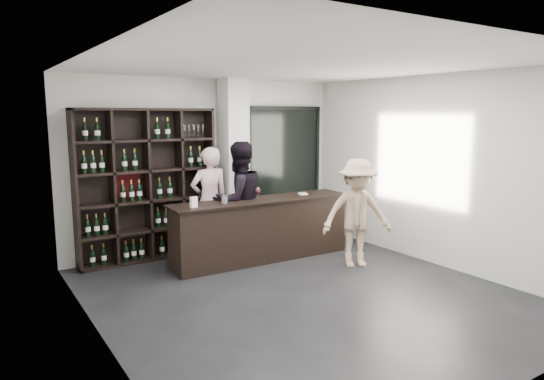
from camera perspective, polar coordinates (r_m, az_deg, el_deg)
floor at (r=6.45m, az=3.61°, el=-12.13°), size 5.00×5.50×0.01m
wine_shelf at (r=7.86m, az=-14.46°, el=0.53°), size 2.20×0.35×2.40m
structural_column at (r=8.34m, az=-4.49°, el=2.99°), size 0.40×0.40×2.90m
glass_panel at (r=9.15m, az=1.48°, el=3.23°), size 1.60×0.08×2.10m
tasting_counter at (r=7.72m, az=-1.19°, el=-4.65°), size 3.00×0.63×0.99m
taster_pink at (r=8.07m, az=-7.36°, el=-1.27°), size 0.67×0.46×1.78m
taster_black at (r=7.75m, az=-3.92°, el=-1.25°), size 0.98×0.79×1.88m
customer at (r=7.45m, az=9.96°, el=-2.69°), size 1.22×1.00×1.65m
wine_glass at (r=7.59m, az=-1.69°, el=-0.29°), size 0.12×0.12×0.21m
spit_cup at (r=7.26m, az=-5.61°, el=-1.14°), size 0.10×0.10×0.12m
napkin_stack at (r=8.06m, az=3.63°, el=-0.45°), size 0.14×0.14×0.02m
card_stand at (r=7.01m, az=-9.20°, el=-1.43°), size 0.11×0.07×0.15m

